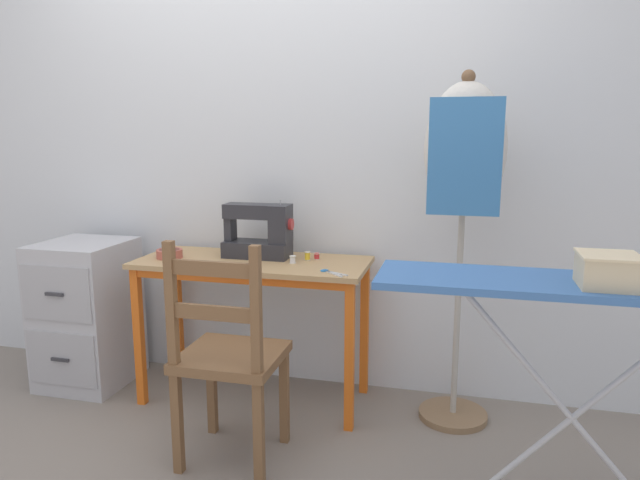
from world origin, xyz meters
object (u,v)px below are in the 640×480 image
at_px(wooden_chair, 229,358).
at_px(scissors, 330,272).
at_px(thread_spool_near_machine, 293,260).
at_px(filing_cabinet, 87,313).
at_px(thread_spool_mid_table, 307,256).
at_px(fabric_bowl, 169,253).
at_px(dress_form, 464,167).
at_px(sewing_machine, 261,232).
at_px(thread_spool_far_edge, 317,256).
at_px(storage_box, 608,270).
at_px(ironing_board, 582,297).

bearing_deg(wooden_chair, scissors, 51.37).
relative_size(thread_spool_near_machine, filing_cabinet, 0.05).
bearing_deg(thread_spool_mid_table, fabric_bowl, -169.93).
bearing_deg(dress_form, wooden_chair, -146.46).
bearing_deg(sewing_machine, thread_spool_far_edge, 4.11).
bearing_deg(fabric_bowl, dress_form, 3.28).
bearing_deg(filing_cabinet, storage_box, -17.34).
xyz_separation_m(fabric_bowl, wooden_chair, (0.52, -0.50, -0.30)).
xyz_separation_m(wooden_chair, filing_cabinet, (-1.04, 0.53, -0.06)).
bearing_deg(thread_spool_near_machine, filing_cabinet, -179.55).
bearing_deg(wooden_chair, dress_form, 33.54).
distance_m(thread_spool_far_edge, dress_form, 0.82).
bearing_deg(storage_box, wooden_chair, 171.06).
bearing_deg(thread_spool_mid_table, dress_form, -3.17).
height_order(sewing_machine, wooden_chair, sewing_machine).
xyz_separation_m(thread_spool_near_machine, thread_spool_mid_table, (0.05, 0.09, 0.00)).
bearing_deg(scissors, thread_spool_far_edge, 116.50).
relative_size(sewing_machine, wooden_chair, 0.37).
distance_m(sewing_machine, dress_form, 1.02).
relative_size(wooden_chair, storage_box, 5.52).
distance_m(sewing_machine, thread_spool_mid_table, 0.26).
distance_m(scissors, wooden_chair, 0.58).
relative_size(thread_spool_near_machine, storage_box, 0.22).
bearing_deg(fabric_bowl, thread_spool_near_machine, 2.90).
bearing_deg(sewing_machine, fabric_bowl, -164.12).
height_order(scissors, thread_spool_near_machine, thread_spool_near_machine).
height_order(fabric_bowl, thread_spool_near_machine, fabric_bowl).
bearing_deg(storage_box, scissors, 148.33).
distance_m(thread_spool_mid_table, thread_spool_far_edge, 0.05).
relative_size(scissors, thread_spool_near_machine, 3.75).
relative_size(thread_spool_far_edge, ironing_board, 0.02).
bearing_deg(scissors, dress_form, 18.02).
height_order(thread_spool_mid_table, dress_form, dress_form).
relative_size(dress_form, ironing_board, 1.27).
bearing_deg(ironing_board, thread_spool_mid_table, 144.41).
distance_m(scissors, thread_spool_far_edge, 0.28).
bearing_deg(storage_box, sewing_machine, 148.95).
relative_size(fabric_bowl, thread_spool_far_edge, 4.05).
relative_size(scissors, storage_box, 0.82).
bearing_deg(thread_spool_mid_table, ironing_board, -35.59).
bearing_deg(scissors, sewing_machine, 150.49).
xyz_separation_m(sewing_machine, ironing_board, (1.33, -0.79, -0.01)).
height_order(thread_spool_far_edge, dress_form, dress_form).
bearing_deg(thread_spool_near_machine, sewing_machine, 153.63).
xyz_separation_m(sewing_machine, wooden_chair, (0.08, -0.63, -0.40)).
distance_m(sewing_machine, fabric_bowl, 0.47).
relative_size(sewing_machine, thread_spool_mid_table, 8.34).
height_order(thread_spool_near_machine, wooden_chair, wooden_chair).
distance_m(sewing_machine, thread_spool_near_machine, 0.24).
bearing_deg(ironing_board, filing_cabinet, 163.32).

